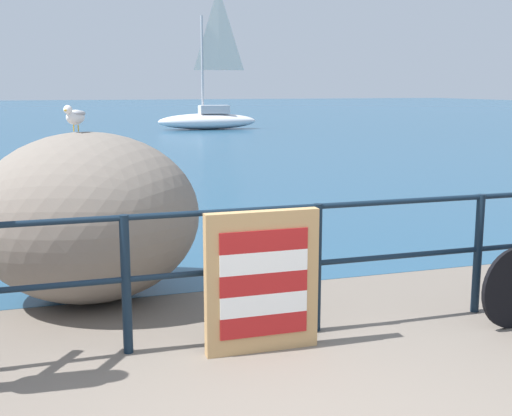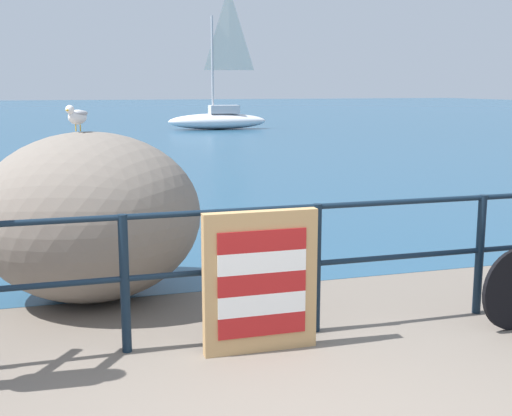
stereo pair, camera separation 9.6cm
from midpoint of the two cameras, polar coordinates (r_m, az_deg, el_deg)
ground_plane at (r=22.85m, az=-13.64°, el=5.23°), size 120.00×120.00×0.10m
sea_surface at (r=50.94m, az=-15.43°, el=7.92°), size 120.00×90.00×0.01m
promenade_railing at (r=4.95m, az=-2.17°, el=-4.43°), size 7.43×0.07×1.02m
folded_deckchair_stack at (r=4.80m, az=0.96°, el=-6.37°), size 0.84×0.10×1.04m
breakwater_boulder_main at (r=6.11m, az=-13.61°, el=-0.71°), size 1.98×1.82×1.52m
seagull at (r=6.06m, az=-14.67°, el=7.70°), size 0.24×0.32×0.23m
sailboat at (r=29.82m, az=-3.13°, el=8.12°), size 4.46×1.50×6.16m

